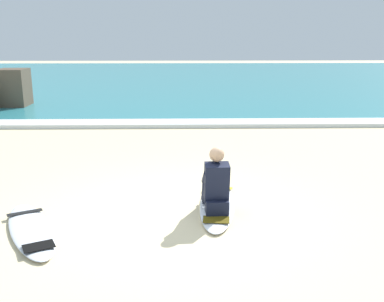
{
  "coord_description": "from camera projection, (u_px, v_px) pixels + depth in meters",
  "views": [
    {
      "loc": [
        0.2,
        -5.88,
        2.52
      ],
      "look_at": [
        0.36,
        1.58,
        0.55
      ],
      "focal_mm": 41.03,
      "sensor_mm": 36.0,
      "label": 1
    }
  ],
  "objects": [
    {
      "name": "surfboard_spare_near",
      "position": [
        31.0,
        229.0,
        5.8
      ],
      "size": [
        1.34,
        1.99,
        0.08
      ],
      "color": "silver",
      "rests_on": "ground"
    },
    {
      "name": "surfboard_main",
      "position": [
        217.0,
        204.0,
        6.69
      ],
      "size": [
        0.73,
        2.2,
        0.08
      ],
      "color": "silver",
      "rests_on": "ground"
    },
    {
      "name": "breaking_foam",
      "position": [
        176.0,
        123.0,
        12.68
      ],
      "size": [
        80.0,
        0.9,
        0.11
      ],
      "primitive_type": "cube",
      "color": "white",
      "rests_on": "ground"
    },
    {
      "name": "surfer_seated",
      "position": [
        216.0,
        186.0,
        6.26
      ],
      "size": [
        0.39,
        0.72,
        0.95
      ],
      "color": "black",
      "rests_on": "surfboard_main"
    },
    {
      "name": "ground_plane",
      "position": [
        170.0,
        216.0,
        6.32
      ],
      "size": [
        80.0,
        80.0,
        0.0
      ],
      "primitive_type": "plane",
      "color": "beige"
    },
    {
      "name": "sea",
      "position": [
        179.0,
        78.0,
        25.92
      ],
      "size": [
        80.0,
        28.0,
        0.1
      ],
      "primitive_type": "cube",
      "color": "teal",
      "rests_on": "ground"
    }
  ]
}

